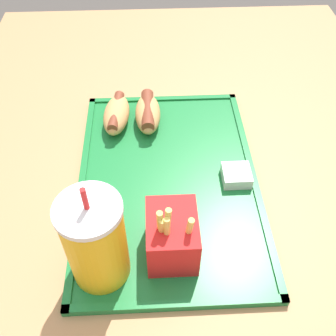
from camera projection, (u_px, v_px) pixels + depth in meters
dining_table at (184, 295)px, 0.96m from camera, size 1.46×0.97×0.75m
food_tray at (168, 181)px, 0.71m from camera, size 0.48×0.32×0.01m
soda_cup at (95, 241)px, 0.53m from camera, size 0.09×0.09×0.19m
hot_dog_far at (116, 114)px, 0.79m from camera, size 0.12×0.06×0.04m
hot_dog_near at (148, 113)px, 0.80m from camera, size 0.12×0.05×0.04m
fries_carton at (172, 236)px, 0.58m from camera, size 0.09×0.07×0.12m
sauce_cup_mayo at (236, 175)px, 0.70m from camera, size 0.05×0.05×0.02m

